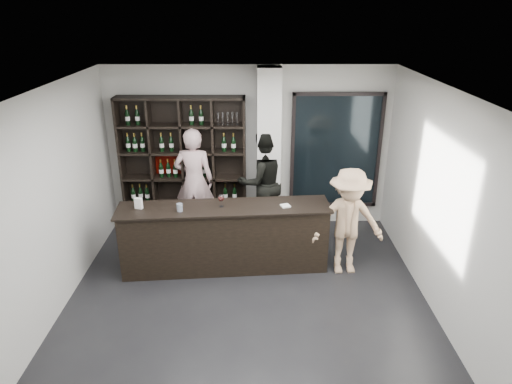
{
  "coord_description": "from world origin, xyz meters",
  "views": [
    {
      "loc": [
        0.1,
        -5.07,
        3.83
      ],
      "look_at": [
        0.12,
        1.1,
        1.28
      ],
      "focal_mm": 32.0,
      "sensor_mm": 36.0,
      "label": 1
    }
  ],
  "objects_px": {
    "wine_shelf": "(184,165)",
    "customer": "(348,222)",
    "taster_black": "(262,182)",
    "tasting_counter": "(225,238)",
    "taster_pink": "(194,181)"
  },
  "relations": [
    {
      "from": "taster_pink",
      "to": "wine_shelf",
      "type": "bearing_deg",
      "value": -35.76
    },
    {
      "from": "wine_shelf",
      "to": "customer",
      "type": "distance_m",
      "value": 3.09
    },
    {
      "from": "customer",
      "to": "taster_pink",
      "type": "bearing_deg",
      "value": 147.26
    },
    {
      "from": "customer",
      "to": "tasting_counter",
      "type": "bearing_deg",
      "value": 173.95
    },
    {
      "from": "taster_pink",
      "to": "customer",
      "type": "xyz_separation_m",
      "value": [
        2.44,
        -1.4,
        -0.12
      ]
    },
    {
      "from": "tasting_counter",
      "to": "taster_black",
      "type": "height_order",
      "value": "taster_black"
    },
    {
      "from": "tasting_counter",
      "to": "customer",
      "type": "relative_size",
      "value": 1.9
    },
    {
      "from": "taster_pink",
      "to": "customer",
      "type": "height_order",
      "value": "taster_pink"
    },
    {
      "from": "tasting_counter",
      "to": "taster_pink",
      "type": "distance_m",
      "value": 1.5
    },
    {
      "from": "taster_black",
      "to": "customer",
      "type": "distance_m",
      "value": 1.88
    },
    {
      "from": "tasting_counter",
      "to": "customer",
      "type": "distance_m",
      "value": 1.87
    },
    {
      "from": "wine_shelf",
      "to": "customer",
      "type": "bearing_deg",
      "value": -30.66
    },
    {
      "from": "taster_pink",
      "to": "taster_black",
      "type": "xyz_separation_m",
      "value": [
        1.2,
        0.0,
        -0.02
      ]
    },
    {
      "from": "wine_shelf",
      "to": "tasting_counter",
      "type": "distance_m",
      "value": 1.8
    },
    {
      "from": "wine_shelf",
      "to": "tasting_counter",
      "type": "height_order",
      "value": "wine_shelf"
    }
  ]
}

